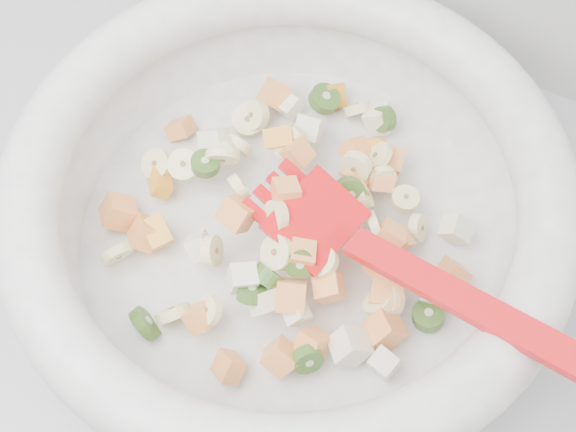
% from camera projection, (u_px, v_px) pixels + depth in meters
% --- Properties ---
extents(mixing_bowl, '(0.48, 0.43, 0.14)m').
position_uv_depth(mixing_bowl, '(289.00, 206.00, 0.60)').
color(mixing_bowl, white).
rests_on(mixing_bowl, counter).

